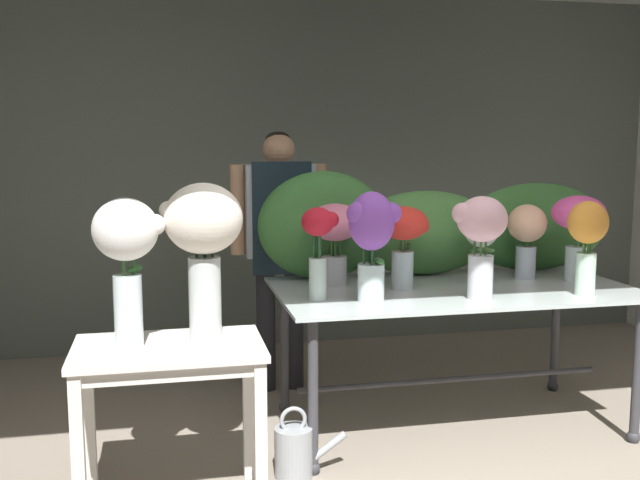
{
  "coord_description": "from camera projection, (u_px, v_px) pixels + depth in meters",
  "views": [
    {
      "loc": [
        -1.13,
        -2.1,
        1.59
      ],
      "look_at": [
        -0.4,
        1.29,
        1.1
      ],
      "focal_mm": 40.78,
      "sensor_mm": 36.0,
      "label": 1
    }
  ],
  "objects": [
    {
      "name": "display_table_glass",
      "position": [
        453.0,
        307.0,
        3.95
      ],
      "size": [
        1.93,
        1.02,
        0.79
      ],
      "color": "silver",
      "rests_on": "ground"
    },
    {
      "name": "wall_back",
      "position": [
        312.0,
        171.0,
        5.61
      ],
      "size": [
        5.69,
        0.12,
        2.67
      ],
      "primitive_type": "cube",
      "color": "slate",
      "rests_on": "ground"
    },
    {
      "name": "vase_rosy_anemones",
      "position": [
        335.0,
        231.0,
        3.95
      ],
      "size": [
        0.3,
        0.3,
        0.45
      ],
      "color": "silver",
      "rests_on": "display_table_glass"
    },
    {
      "name": "vase_scarlet_snapdragons",
      "position": [
        403.0,
        234.0,
        3.85
      ],
      "size": [
        0.29,
        0.27,
        0.44
      ],
      "color": "silver",
      "rests_on": "display_table_glass"
    },
    {
      "name": "vase_ivory_hydrangea",
      "position": [
        481.0,
        237.0,
        4.02
      ],
      "size": [
        0.21,
        0.2,
        0.43
      ],
      "color": "silver",
      "rests_on": "display_table_glass"
    },
    {
      "name": "vase_sunset_freesia",
      "position": [
        587.0,
        236.0,
        3.7
      ],
      "size": [
        0.2,
        0.2,
        0.49
      ],
      "color": "silver",
      "rests_on": "display_table_glass"
    },
    {
      "name": "vase_cream_lisianthus_tall",
      "position": [
        204.0,
        237.0,
        3.07
      ],
      "size": [
        0.35,
        0.33,
        0.68
      ],
      "color": "silver",
      "rests_on": "side_table_white"
    },
    {
      "name": "vase_white_roses_tall",
      "position": [
        127.0,
        250.0,
        2.96
      ],
      "size": [
        0.3,
        0.27,
        0.62
      ],
      "color": "silver",
      "rests_on": "side_table_white"
    },
    {
      "name": "florist",
      "position": [
        279.0,
        232.0,
        4.52
      ],
      "size": [
        0.61,
        0.24,
        1.63
      ],
      "color": "#232328",
      "rests_on": "ground"
    },
    {
      "name": "vase_violet_dahlias",
      "position": [
        372.0,
        234.0,
        3.54
      ],
      "size": [
        0.28,
        0.23,
        0.54
      ],
      "color": "silver",
      "rests_on": "display_table_glass"
    },
    {
      "name": "vase_crimson_stock",
      "position": [
        319.0,
        243.0,
        3.58
      ],
      "size": [
        0.18,
        0.16,
        0.46
      ],
      "color": "silver",
      "rests_on": "display_table_glass"
    },
    {
      "name": "watering_can",
      "position": [
        295.0,
        451.0,
        3.42
      ],
      "size": [
        0.35,
        0.18,
        0.34
      ],
      "color": "#999EA3",
      "rests_on": "ground"
    },
    {
      "name": "vase_blush_ranunculus",
      "position": [
        480.0,
        234.0,
        3.6
      ],
      "size": [
        0.28,
        0.25,
        0.52
      ],
      "color": "silver",
      "rests_on": "display_table_glass"
    },
    {
      "name": "vase_peach_carnations",
      "position": [
        527.0,
        233.0,
        4.15
      ],
      "size": [
        0.24,
        0.22,
        0.43
      ],
      "color": "silver",
      "rests_on": "display_table_glass"
    },
    {
      "name": "side_table_white",
      "position": [
        169.0,
        368.0,
        3.07
      ],
      "size": [
        0.79,
        0.51,
        0.73
      ],
      "color": "silver",
      "rests_on": "ground"
    },
    {
      "name": "ground_plane",
      "position": [
        372.0,
        419.0,
        4.14
      ],
      "size": [
        7.51,
        7.51,
        0.0
      ],
      "primitive_type": "plane",
      "color": "gray"
    },
    {
      "name": "foliage_backdrop",
      "position": [
        425.0,
        228.0,
        4.27
      ],
      "size": [
        2.17,
        0.3,
        0.62
      ],
      "color": "#387033",
      "rests_on": "display_table_glass"
    },
    {
      "name": "vase_fuchsia_tulips",
      "position": [
        579.0,
        224.0,
        4.06
      ],
      "size": [
        0.31,
        0.3,
        0.48
      ],
      "color": "silver",
      "rests_on": "display_table_glass"
    }
  ]
}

